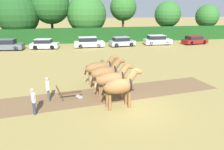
# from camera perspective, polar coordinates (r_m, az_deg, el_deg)

# --- Properties ---
(ground_plane) EXTENTS (240.00, 240.00, 0.00)m
(ground_plane) POSITION_cam_1_polar(r_m,az_deg,el_deg) (13.61, 5.22, -8.31)
(ground_plane) COLOR #998447
(plowed_furrow_strip) EXTENTS (23.73, 5.98, 0.01)m
(plowed_furrow_strip) POSITION_cam_1_polar(r_m,az_deg,el_deg) (14.84, -14.34, -6.56)
(plowed_furrow_strip) COLOR brown
(plowed_furrow_strip) RESTS_ON ground
(hedgerow) EXTENTS (60.49, 1.36, 2.49)m
(hedgerow) POSITION_cam_1_polar(r_m,az_deg,el_deg) (38.73, -5.78, 10.30)
(hedgerow) COLOR #194719
(hedgerow) RESTS_ON ground
(tree_left) EXTENTS (7.14, 7.14, 8.28)m
(tree_left) POSITION_cam_1_polar(r_m,az_deg,el_deg) (41.56, -23.39, 14.28)
(tree_left) COLOR brown
(tree_left) RESTS_ON ground
(tree_center_left) EXTENTS (6.59, 6.59, 9.60)m
(tree_center_left) POSITION_cam_1_polar(r_m,az_deg,el_deg) (41.13, -15.76, 17.23)
(tree_center_left) COLOR #4C3823
(tree_center_left) RESTS_ON ground
(tree_center) EXTENTS (7.10, 7.10, 8.23)m
(tree_center) POSITION_cam_1_polar(r_m,az_deg,el_deg) (41.08, -6.62, 15.47)
(tree_center) COLOR #4C3823
(tree_center) RESTS_ON ground
(tree_center_right) EXTENTS (5.02, 5.02, 8.39)m
(tree_center_right) POSITION_cam_1_polar(r_m,az_deg,el_deg) (43.26, 2.95, 17.20)
(tree_center_right) COLOR #423323
(tree_center_right) RESTS_ON ground
(tree_right) EXTENTS (5.14, 5.14, 7.12)m
(tree_right) POSITION_cam_1_polar(r_m,az_deg,el_deg) (46.06, 14.32, 15.08)
(tree_right) COLOR brown
(tree_right) RESTS_ON ground
(tree_far_right) EXTENTS (4.65, 4.65, 6.49)m
(tree_far_right) POSITION_cam_1_polar(r_m,az_deg,el_deg) (49.62, 23.61, 13.87)
(tree_far_right) COLOR brown
(tree_far_right) RESTS_ON ground
(church_spire) EXTENTS (2.23, 2.23, 14.46)m
(church_spire) POSITION_cam_1_polar(r_m,az_deg,el_deg) (79.77, -7.12, 18.32)
(church_spire) COLOR gray
(church_spire) RESTS_ON ground
(draft_horse_lead_left) EXTENTS (2.65, 1.19, 2.45)m
(draft_horse_lead_left) POSITION_cam_1_polar(r_m,az_deg,el_deg) (13.04, 2.17, -2.89)
(draft_horse_lead_left) COLOR brown
(draft_horse_lead_left) RESTS_ON ground
(draft_horse_lead_right) EXTENTS (2.76, 1.22, 2.40)m
(draft_horse_lead_right) POSITION_cam_1_polar(r_m,az_deg,el_deg) (14.33, 0.14, -1.05)
(draft_horse_lead_right) COLOR brown
(draft_horse_lead_right) RESTS_ON ground
(draft_horse_trail_left) EXTENTS (2.73, 1.27, 2.46)m
(draft_horse_trail_left) POSITION_cam_1_polar(r_m,az_deg,el_deg) (15.63, -1.53, 0.58)
(draft_horse_trail_left) COLOR brown
(draft_horse_trail_left) RESTS_ON ground
(draft_horse_trail_right) EXTENTS (2.87, 1.27, 2.38)m
(draft_horse_trail_right) POSITION_cam_1_polar(r_m,az_deg,el_deg) (16.96, -2.97, 1.90)
(draft_horse_trail_right) COLOR brown
(draft_horse_trail_right) RESTS_ON ground
(plow) EXTENTS (1.75, 0.55, 1.13)m
(plow) POSITION_cam_1_polar(r_m,az_deg,el_deg) (14.80, -10.36, -5.01)
(plow) COLOR #4C331E
(plow) RESTS_ON ground
(farmer_at_plow) EXTENTS (0.24, 0.66, 1.64)m
(farmer_at_plow) POSITION_cam_1_polar(r_m,az_deg,el_deg) (14.63, -16.44, -3.10)
(farmer_at_plow) COLOR #4C4C4C
(farmer_at_plow) RESTS_ON ground
(farmer_beside_team) EXTENTS (0.51, 0.45, 1.65)m
(farmer_beside_team) POSITION_cam_1_polar(r_m,az_deg,el_deg) (18.55, -2.59, 1.90)
(farmer_beside_team) COLOR #38332D
(farmer_beside_team) RESTS_ON ground
(farmer_onlooker_left) EXTENTS (0.33, 0.62, 1.58)m
(farmer_onlooker_left) POSITION_cam_1_polar(r_m,az_deg,el_deg) (13.12, -19.88, -6.00)
(farmer_onlooker_left) COLOR #28334C
(farmer_onlooker_left) RESTS_ON ground
(parked_car_center_left) EXTENTS (4.49, 2.20, 1.60)m
(parked_car_center_left) POSITION_cam_1_polar(r_m,az_deg,el_deg) (34.76, -25.76, 7.11)
(parked_car_center_left) COLOR #565B66
(parked_car_center_left) RESTS_ON ground
(parked_car_center) EXTENTS (4.12, 2.30, 1.45)m
(parked_car_center) POSITION_cam_1_polar(r_m,az_deg,el_deg) (33.96, -17.25, 7.74)
(parked_car_center) COLOR silver
(parked_car_center) RESTS_ON ground
(parked_car_center_right) EXTENTS (4.49, 1.79, 1.59)m
(parked_car_center_right) POSITION_cam_1_polar(r_m,az_deg,el_deg) (33.86, -6.12, 8.49)
(parked_car_center_right) COLOR silver
(parked_car_center_right) RESTS_ON ground
(parked_car_right) EXTENTS (4.16, 2.26, 1.48)m
(parked_car_right) POSITION_cam_1_polar(r_m,az_deg,el_deg) (34.63, 2.59, 8.68)
(parked_car_right) COLOR #9E9EA8
(parked_car_right) RESTS_ON ground
(parked_car_far_right) EXTENTS (4.51, 2.03, 1.56)m
(parked_car_far_right) POSITION_cam_1_polar(r_m,az_deg,el_deg) (36.93, 11.72, 8.92)
(parked_car_far_right) COLOR silver
(parked_car_far_right) RESTS_ON ground
(parked_car_end_right) EXTENTS (4.44, 2.48, 1.42)m
(parked_car_end_right) POSITION_cam_1_polar(r_m,az_deg,el_deg) (39.16, 20.74, 8.55)
(parked_car_end_right) COLOR maroon
(parked_car_end_right) RESTS_ON ground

